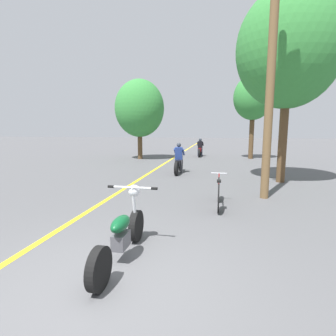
{
  "coord_description": "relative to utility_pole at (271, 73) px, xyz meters",
  "views": [
    {
      "loc": [
        1.51,
        -2.96,
        2.07
      ],
      "look_at": [
        0.01,
        4.72,
        0.9
      ],
      "focal_mm": 28.0,
      "sensor_mm": 36.0,
      "label": 1
    }
  ],
  "objects": [
    {
      "name": "bicycle_parked",
      "position": [
        -1.36,
        -1.16,
        -3.25
      ],
      "size": [
        0.44,
        1.81,
        0.84
      ],
      "color": "black",
      "rests_on": "ground"
    },
    {
      "name": "lane_stripe_center",
      "position": [
        -4.59,
        7.55,
        -3.63
      ],
      "size": [
        0.14,
        48.0,
        0.01
      ],
      "primitive_type": "cube",
      "color": "yellow",
      "rests_on": "ground"
    },
    {
      "name": "motorcycle_rider_lead",
      "position": [
        -3.23,
        4.0,
        -3.1
      ],
      "size": [
        0.5,
        2.03,
        1.43
      ],
      "color": "black",
      "rests_on": "ground"
    },
    {
      "name": "ground_plane",
      "position": [
        -2.89,
        -5.17,
        -3.63
      ],
      "size": [
        120.0,
        120.0,
        0.0
      ],
      "primitive_type": "plane",
      "color": "#515154"
    },
    {
      "name": "roadside_tree_right_near",
      "position": [
        1.02,
        2.67,
        1.34
      ],
      "size": [
        3.78,
        3.41,
        7.17
      ],
      "color": "#513A23",
      "rests_on": "ground"
    },
    {
      "name": "motorcycle_foreground",
      "position": [
        -2.85,
        -4.38,
        -3.21
      ],
      "size": [
        0.9,
        2.12,
        1.08
      ],
      "color": "black",
      "rests_on": "ground"
    },
    {
      "name": "motorcycle_rider_far",
      "position": [
        -2.79,
        11.83,
        -3.11
      ],
      "size": [
        0.5,
        2.02,
        1.38
      ],
      "color": "black",
      "rests_on": "ground"
    },
    {
      "name": "roadside_tree_right_far",
      "position": [
        0.8,
        10.96,
        0.52
      ],
      "size": [
        2.65,
        2.38,
        5.72
      ],
      "color": "#513A23",
      "rests_on": "ground"
    },
    {
      "name": "utility_pole",
      "position": [
        0.0,
        0.0,
        0.0
      ],
      "size": [
        1.1,
        0.24,
        7.08
      ],
      "color": "brown",
      "rests_on": "ground"
    },
    {
      "name": "roadside_tree_left",
      "position": [
        -6.77,
        9.34,
        -0.19
      ],
      "size": [
        3.36,
        3.03,
        5.39
      ],
      "color": "#513A23",
      "rests_on": "ground"
    }
  ]
}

